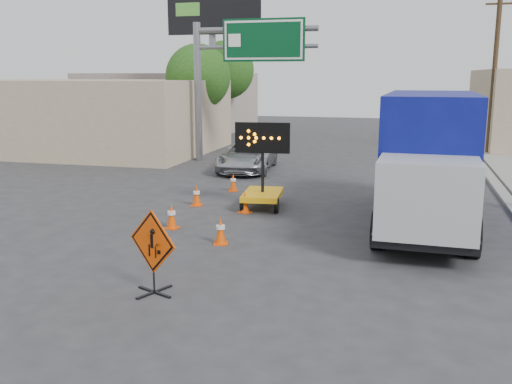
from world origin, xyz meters
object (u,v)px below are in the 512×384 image
at_px(box_truck, 428,167).
at_px(pickup_truck, 247,156).
at_px(construction_sign, 153,250).
at_px(arrow_board, 263,189).

bearing_deg(box_truck, pickup_truck, 135.36).
distance_m(construction_sign, box_truck, 8.70).
xyz_separation_m(construction_sign, box_truck, (5.33, 6.83, 0.80)).
height_order(pickup_truck, box_truck, box_truck).
relative_size(arrow_board, box_truck, 0.35).
height_order(construction_sign, arrow_board, arrow_board).
xyz_separation_m(construction_sign, arrow_board, (0.23, 7.82, -0.28)).
distance_m(arrow_board, pickup_truck, 7.42).
bearing_deg(box_truck, arrow_board, 170.72).
relative_size(construction_sign, box_truck, 0.21).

